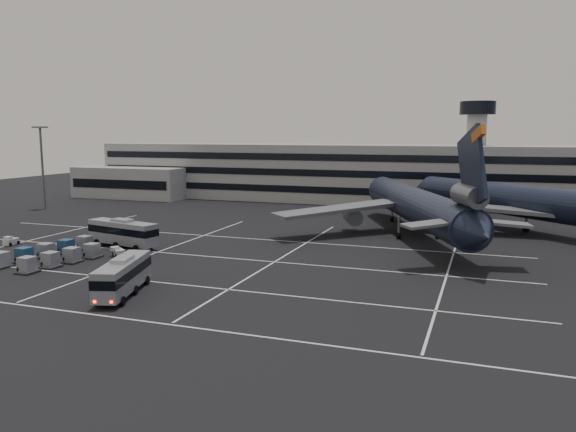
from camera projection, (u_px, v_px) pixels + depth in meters
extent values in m
plane|color=black|center=(180.00, 261.00, 74.49)|extent=(260.00, 260.00, 0.00)
cube|color=silver|center=(61.00, 310.00, 54.01)|extent=(90.00, 0.25, 0.01)
cube|color=silver|center=(135.00, 280.00, 65.18)|extent=(90.00, 0.25, 0.01)
cube|color=silver|center=(194.00, 255.00, 78.22)|extent=(90.00, 0.25, 0.01)
cube|color=silver|center=(237.00, 238.00, 91.25)|extent=(90.00, 0.25, 0.01)
cube|color=silver|center=(35.00, 239.00, 90.09)|extent=(0.25, 55.00, 0.01)
cube|color=silver|center=(165.00, 249.00, 82.08)|extent=(0.25, 55.00, 0.01)
cube|color=silver|center=(280.00, 259.00, 76.08)|extent=(0.25, 55.00, 0.01)
cube|color=silver|center=(448.00, 272.00, 68.73)|extent=(0.25, 55.00, 0.01)
cube|color=gray|center=(327.00, 173.00, 140.50)|extent=(120.00, 18.00, 14.00)
cube|color=black|center=(317.00, 190.00, 132.59)|extent=(118.00, 0.20, 1.60)
cube|color=black|center=(317.00, 173.00, 132.00)|extent=(118.00, 0.20, 1.60)
cube|color=black|center=(317.00, 157.00, 131.45)|extent=(118.00, 0.20, 1.60)
cube|color=gray|center=(130.00, 183.00, 146.45)|extent=(30.00, 10.00, 8.00)
cylinder|color=gray|center=(475.00, 158.00, 130.09)|extent=(4.40, 4.40, 22.00)
cylinder|color=black|center=(478.00, 108.00, 128.39)|extent=(8.00, 8.00, 3.00)
ellipsoid|color=#38332B|center=(258.00, 194.00, 254.34)|extent=(196.00, 140.00, 32.00)
ellipsoid|color=#38332B|center=(465.00, 209.00, 224.75)|extent=(252.00, 180.00, 44.00)
cylinder|color=slate|center=(43.00, 169.00, 124.10)|extent=(0.50, 0.50, 18.00)
cube|color=slate|center=(40.00, 127.00, 122.76)|extent=(2.40, 2.40, 0.35)
cylinder|color=black|center=(416.00, 205.00, 91.57)|extent=(24.03, 46.33, 5.60)
cone|color=black|center=(380.00, 189.00, 117.44)|extent=(6.92, 6.34, 5.60)
cone|color=black|center=(480.00, 234.00, 65.41)|extent=(6.60, 6.58, 5.04)
cube|color=black|center=(472.00, 169.00, 67.77)|extent=(4.19, 8.91, 10.97)
cube|color=#B15317|center=(478.00, 134.00, 65.67)|extent=(1.78, 3.19, 2.24)
cylinder|color=#595B60|center=(469.00, 196.00, 68.75)|extent=(4.84, 6.58, 2.70)
cube|color=slate|center=(433.00, 223.00, 69.51)|extent=(7.98, 6.94, 0.87)
cube|color=slate|center=(499.00, 223.00, 70.01)|extent=(7.98, 4.59, 0.87)
cube|color=slate|center=(338.00, 209.00, 92.92)|extent=(19.41, 19.48, 1.75)
cylinder|color=#595B60|center=(352.00, 216.00, 96.31)|extent=(4.65, 6.12, 2.70)
cube|color=slate|center=(485.00, 208.00, 94.41)|extent=(22.11, 5.95, 1.75)
cylinder|color=#595B60|center=(461.00, 215.00, 97.44)|extent=(4.65, 6.12, 2.70)
cylinder|color=slate|center=(392.00, 210.00, 107.18)|extent=(0.44, 0.44, 3.00)
cylinder|color=black|center=(392.00, 219.00, 107.42)|extent=(0.89, 1.21, 1.10)
cylinder|color=slate|center=(399.00, 226.00, 89.85)|extent=(0.44, 0.44, 3.00)
cylinder|color=black|center=(399.00, 236.00, 90.09)|extent=(0.89, 1.21, 1.10)
cylinder|color=slate|center=(438.00, 225.00, 90.23)|extent=(0.44, 0.44, 3.00)
cylinder|color=black|center=(438.00, 235.00, 90.47)|extent=(0.89, 1.21, 1.10)
cylinder|color=black|center=(527.00, 202.00, 95.81)|extent=(39.37, 36.33, 5.60)
cone|color=black|center=(423.00, 189.00, 118.65)|extent=(7.09, 7.17, 5.60)
cylinder|color=slate|center=(526.00, 219.00, 96.26)|extent=(0.44, 0.44, 3.00)
cylinder|color=black|center=(526.00, 229.00, 96.50)|extent=(1.15, 1.11, 1.10)
cube|color=gray|center=(123.00, 275.00, 59.04)|extent=(5.62, 11.53, 3.07)
cube|color=black|center=(123.00, 272.00, 58.99)|extent=(5.69, 11.60, 0.97)
cube|color=gray|center=(122.00, 259.00, 58.79)|extent=(2.43, 3.41, 0.36)
cylinder|color=black|center=(97.00, 301.00, 55.47)|extent=(0.59, 1.04, 0.98)
cylinder|color=black|center=(122.00, 301.00, 55.31)|extent=(0.59, 1.04, 0.98)
cylinder|color=black|center=(112.00, 290.00, 59.36)|extent=(0.59, 1.04, 0.98)
cylinder|color=black|center=(136.00, 290.00, 59.21)|extent=(0.59, 1.04, 0.98)
cylinder|color=black|center=(125.00, 280.00, 63.25)|extent=(0.59, 1.04, 0.98)
cylinder|color=black|center=(147.00, 280.00, 63.10)|extent=(0.59, 1.04, 0.98)
cube|color=#FF0C05|center=(95.00, 302.00, 53.69)|extent=(0.27, 0.15, 0.23)
cube|color=#FF0C05|center=(111.00, 302.00, 53.59)|extent=(0.27, 0.15, 0.23)
cube|color=gray|center=(123.00, 232.00, 83.31)|extent=(12.39, 5.30, 3.29)
cube|color=black|center=(123.00, 230.00, 83.26)|extent=(12.46, 5.37, 1.04)
cube|color=gray|center=(122.00, 220.00, 83.04)|extent=(3.60, 2.43, 0.38)
cylinder|color=black|center=(136.00, 249.00, 80.19)|extent=(1.11, 0.57, 1.05)
cylinder|color=black|center=(150.00, 245.00, 82.49)|extent=(1.11, 0.57, 1.05)
cylinder|color=black|center=(116.00, 245.00, 82.42)|extent=(1.11, 0.57, 1.05)
cylinder|color=black|center=(130.00, 242.00, 84.72)|extent=(1.11, 0.57, 1.05)
cylinder|color=black|center=(97.00, 242.00, 84.65)|extent=(1.11, 0.57, 1.05)
cylinder|color=black|center=(111.00, 240.00, 86.95)|extent=(1.11, 0.57, 1.05)
cube|color=#B9B8B4|center=(11.00, 242.00, 85.19)|extent=(1.30, 2.25, 0.90)
cube|color=#B9B8B4|center=(8.00, 238.00, 84.63)|extent=(1.14, 0.95, 0.50)
cylinder|color=black|center=(4.00, 244.00, 84.63)|extent=(0.25, 0.57, 0.56)
cylinder|color=black|center=(10.00, 245.00, 84.32)|extent=(0.25, 0.57, 0.56)
cylinder|color=black|center=(12.00, 242.00, 86.14)|extent=(0.25, 0.57, 0.56)
cylinder|color=black|center=(18.00, 243.00, 85.83)|extent=(0.25, 0.57, 0.56)
cube|color=#B9B8B4|center=(119.00, 252.00, 77.50)|extent=(2.46, 2.28, 0.89)
cube|color=#B9B8B4|center=(120.00, 249.00, 77.00)|extent=(1.38, 1.41, 0.50)
cylinder|color=black|center=(116.00, 256.00, 76.59)|extent=(0.57, 0.51, 0.56)
cylinder|color=black|center=(124.00, 255.00, 77.17)|extent=(0.57, 0.51, 0.56)
cylinder|color=black|center=(113.00, 254.00, 77.91)|extent=(0.57, 0.51, 0.56)
cylinder|color=black|center=(121.00, 253.00, 78.50)|extent=(0.57, 0.51, 0.56)
cube|color=#2D2D30|center=(1.00, 266.00, 71.13)|extent=(2.48, 2.74, 0.19)
cylinder|color=black|center=(1.00, 267.00, 71.14)|extent=(0.11, 0.22, 0.22)
cube|color=#96999E|center=(1.00, 259.00, 70.99)|extent=(1.97, 1.97, 1.73)
cube|color=#2D2D30|center=(28.00, 272.00, 68.37)|extent=(2.48, 2.74, 0.19)
cylinder|color=black|center=(28.00, 272.00, 68.38)|extent=(0.11, 0.22, 0.22)
cube|color=#96999E|center=(27.00, 264.00, 68.22)|extent=(1.97, 1.97, 1.73)
cube|color=#2D2D30|center=(25.00, 261.00, 73.88)|extent=(2.48, 2.74, 0.19)
cylinder|color=black|center=(25.00, 262.00, 73.89)|extent=(0.11, 0.22, 0.22)
cube|color=navy|center=(24.00, 254.00, 73.73)|extent=(1.97, 1.97, 1.73)
cube|color=#2D2D30|center=(51.00, 266.00, 71.11)|extent=(2.48, 2.74, 0.19)
cylinder|color=black|center=(51.00, 267.00, 71.12)|extent=(0.11, 0.22, 0.22)
cube|color=#96999E|center=(50.00, 259.00, 70.97)|extent=(1.97, 1.97, 1.73)
cube|color=#2D2D30|center=(46.00, 257.00, 76.63)|extent=(2.48, 2.74, 0.19)
cylinder|color=black|center=(46.00, 257.00, 76.63)|extent=(0.11, 0.22, 0.22)
cube|color=#96999E|center=(46.00, 250.00, 76.48)|extent=(1.97, 1.97, 1.73)
cube|color=#2D2D30|center=(72.00, 261.00, 73.86)|extent=(2.48, 2.74, 0.19)
cylinder|color=black|center=(72.00, 262.00, 73.87)|extent=(0.11, 0.22, 0.22)
cube|color=#96999E|center=(72.00, 254.00, 73.72)|extent=(1.97, 1.97, 1.73)
cube|color=#2D2D30|center=(67.00, 252.00, 79.37)|extent=(2.48, 2.74, 0.19)
cylinder|color=black|center=(67.00, 253.00, 79.38)|extent=(0.11, 0.22, 0.22)
cube|color=navy|center=(66.00, 246.00, 79.23)|extent=(1.97, 1.97, 1.73)
cube|color=#2D2D30|center=(92.00, 257.00, 76.61)|extent=(2.48, 2.74, 0.19)
cylinder|color=black|center=(92.00, 257.00, 76.62)|extent=(0.11, 0.22, 0.22)
cube|color=#96999E|center=(92.00, 250.00, 76.47)|extent=(1.97, 1.97, 1.73)
cube|color=#2D2D30|center=(85.00, 248.00, 82.12)|extent=(2.48, 2.74, 0.19)
cylinder|color=black|center=(85.00, 249.00, 82.13)|extent=(0.11, 0.22, 0.22)
cube|color=#96999E|center=(85.00, 242.00, 81.98)|extent=(1.97, 1.97, 1.73)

